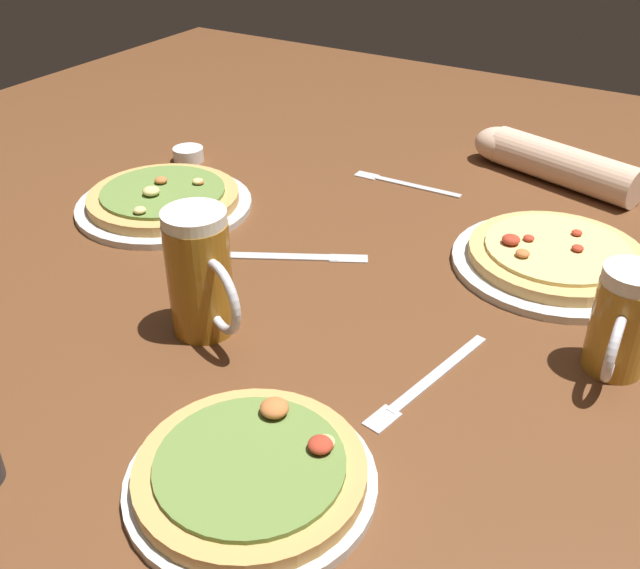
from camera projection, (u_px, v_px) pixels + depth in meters
name	position (u px, v px, depth m)	size (l,w,h in m)	color
ground_plane	(320.00, 305.00, 1.07)	(2.40, 2.40, 0.03)	brown
pizza_plate_near	(251.00, 474.00, 0.75)	(0.26, 0.26, 0.05)	silver
pizza_plate_far	(164.00, 200.00, 1.30)	(0.31, 0.31, 0.05)	silver
pizza_plate_side	(556.00, 258.00, 1.13)	(0.31, 0.31, 0.05)	silver
beer_mug_dark	(201.00, 275.00, 0.95)	(0.14, 0.09, 0.17)	#9E6619
beer_mug_amber	(622.00, 323.00, 0.89)	(0.07, 0.13, 0.14)	#B27A23
ramekin_sauce	(188.00, 154.00, 1.48)	(0.06, 0.06, 0.03)	white
fork_left	(404.00, 183.00, 1.39)	(0.21, 0.03, 0.01)	silver
knife_right	(300.00, 256.00, 1.16)	(0.20, 0.12, 0.01)	silver
fork_spare	(427.00, 381.00, 0.90)	(0.06, 0.23, 0.01)	silver
diner_arm	(547.00, 160.00, 1.40)	(0.34, 0.16, 0.07)	beige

